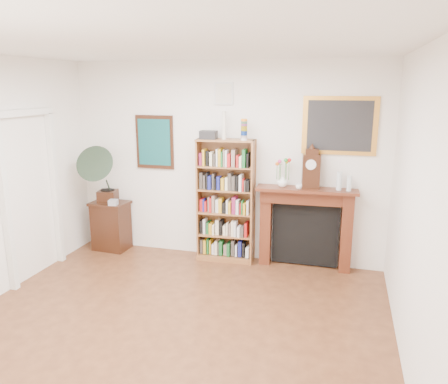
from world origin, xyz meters
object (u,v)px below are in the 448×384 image
at_px(bookshelf, 225,194).
at_px(bottle_right, 349,183).
at_px(cd_stack, 113,202).
at_px(teacup, 299,187).
at_px(fireplace, 306,221).
at_px(mantel_clock, 311,170).
at_px(bottle_left, 339,181).
at_px(flower_vase, 283,181).
at_px(side_cabinet, 111,226).
at_px(gramophone, 101,171).

bearing_deg(bookshelf, bottle_right, -4.07).
distance_m(cd_stack, teacup, 2.71).
height_order(fireplace, cd_stack, fireplace).
bearing_deg(mantel_clock, bottle_right, -10.79).
distance_m(fireplace, teacup, 0.53).
bearing_deg(bottle_left, mantel_clock, -179.04).
bearing_deg(bookshelf, bottle_left, -3.44).
xyz_separation_m(bookshelf, bottle_right, (1.65, -0.00, 0.26)).
bearing_deg(flower_vase, cd_stack, -175.24).
bearing_deg(teacup, side_cabinet, 179.83).
distance_m(cd_stack, flower_vase, 2.50).
height_order(gramophone, bottle_right, gramophone).
relative_size(side_cabinet, fireplace, 0.55).
height_order(side_cabinet, bottle_left, bottle_left).
bearing_deg(gramophone, fireplace, -7.75).
relative_size(bookshelf, side_cabinet, 2.69).
xyz_separation_m(fireplace, teacup, (-0.10, -0.13, 0.50)).
relative_size(gramophone, mantel_clock, 1.66).
distance_m(teacup, bottle_right, 0.64).
bearing_deg(fireplace, bottle_right, -9.54).
xyz_separation_m(cd_stack, teacup, (2.68, 0.13, 0.38)).
relative_size(bookshelf, bottle_right, 10.04).
xyz_separation_m(fireplace, bottle_left, (0.41, -0.05, 0.59)).
bearing_deg(cd_stack, mantel_clock, 4.08).
bearing_deg(bottle_left, cd_stack, -176.28).
xyz_separation_m(flower_vase, bottle_right, (0.86, -0.01, 0.02)).
bearing_deg(teacup, bottle_right, 5.68).
height_order(side_cabinet, mantel_clock, mantel_clock).
xyz_separation_m(side_cabinet, cd_stack, (0.14, -0.14, 0.41)).
xyz_separation_m(mantel_clock, teacup, (-0.14, -0.07, -0.22)).
relative_size(bookshelf, cd_stack, 16.73).
relative_size(cd_stack, flower_vase, 0.80).
bearing_deg(bottle_left, flower_vase, -179.75).
height_order(fireplace, mantel_clock, mantel_clock).
xyz_separation_m(mantel_clock, bottle_left, (0.37, 0.01, -0.13)).
bearing_deg(fireplace, cd_stack, -177.38).
distance_m(bookshelf, mantel_clock, 1.23).
bearing_deg(bottle_left, gramophone, -177.26).
relative_size(cd_stack, bottle_right, 0.60).
bearing_deg(bottle_right, gramophone, -177.63).
bearing_deg(teacup, cd_stack, -177.28).
relative_size(bottle_left, bottle_right, 1.20).
height_order(bookshelf, teacup, bookshelf).
height_order(side_cabinet, flower_vase, flower_vase).
xyz_separation_m(gramophone, bottle_right, (3.51, 0.15, -0.01)).
relative_size(side_cabinet, mantel_clock, 1.41).
relative_size(bookshelf, bottle_left, 8.36).
distance_m(gramophone, mantel_clock, 3.03).
height_order(mantel_clock, flower_vase, mantel_clock).
bearing_deg(cd_stack, bookshelf, 6.55).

